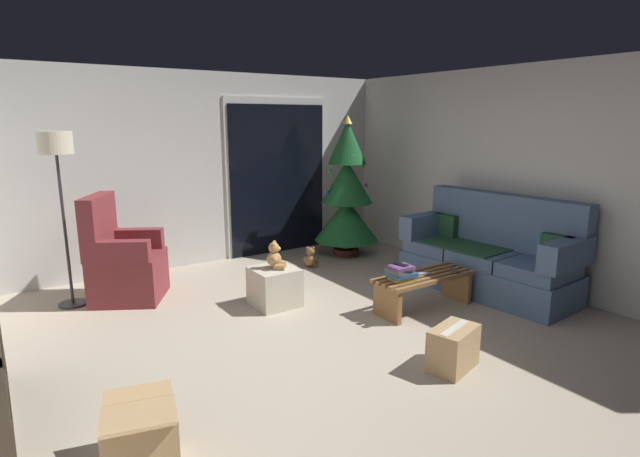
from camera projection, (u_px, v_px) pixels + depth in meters
name	position (u px, v px, depth m)	size (l,w,h in m)	color
ground_plane	(327.00, 345.00, 4.27)	(7.00, 7.00, 0.00)	#B2A38E
wall_back	(194.00, 170.00, 6.48)	(5.72, 0.12, 2.50)	silver
wall_right	(537.00, 178.00, 5.56)	(0.12, 6.00, 2.50)	silver
patio_door_frame	(278.00, 176.00, 7.11)	(1.60, 0.02, 2.20)	silver
patio_door_glass	(279.00, 180.00, 7.11)	(1.50, 0.02, 2.10)	black
couch	(490.00, 256.00, 5.56)	(0.91, 1.99, 1.08)	slate
coffee_table	(424.00, 286.00, 5.04)	(1.10, 0.40, 0.36)	olive
remote_silver	(422.00, 274.00, 5.00)	(0.04, 0.16, 0.02)	#ADADB2
remote_graphite	(455.00, 270.00, 5.12)	(0.04, 0.16, 0.02)	#333338
book_stack	(401.00, 273.00, 4.82)	(0.27, 0.23, 0.15)	#B79333
cell_phone	(401.00, 264.00, 4.82)	(0.07, 0.14, 0.01)	black
christmas_tree	(347.00, 195.00, 6.93)	(0.90, 0.90, 1.96)	#4C1E19
armchair	(123.00, 263.00, 5.29)	(0.94, 0.93, 1.13)	maroon
floor_lamp	(57.00, 160.00, 4.88)	(0.32, 0.32, 1.78)	#2D2D30
ottoman	(275.00, 287.00, 5.15)	(0.44, 0.44, 0.40)	beige
teddy_bear_honey	(275.00, 257.00, 5.08)	(0.22, 0.21, 0.29)	tan
teddy_bear_chestnut_by_tree	(311.00, 258.00, 6.49)	(0.21, 0.22, 0.29)	brown
cardboard_box_open_near_shelf	(141.00, 441.00, 2.73)	(0.47, 0.55, 0.39)	tan
cardboard_box_taped_mid_floor	(453.00, 348.00, 3.84)	(0.47, 0.36, 0.34)	tan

